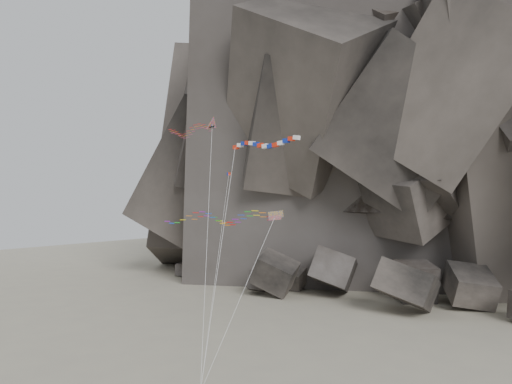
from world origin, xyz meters
The scene contains 7 objects.
ground centered at (0.00, 0.00, 0.00)m, with size 260.00×260.00×0.00m, color gray.
headland centered at (0.00, 70.00, 42.00)m, with size 110.00×70.00×84.00m, color #524943, non-canonical shape.
boulder_field centered at (6.69, 35.05, 2.24)m, with size 82.31×17.60×8.84m.
delta_kite centered at (-7.12, 3.22, 23.99)m, with size 18.71×15.56×23.74m.
banner_kite centered at (4.42, 1.70, 21.43)m, with size 8.89×14.75×20.60m.
parafoil_kite centered at (-1.42, 1.05, 14.02)m, with size 16.24×13.68×13.35m.
pennant_kite centered at (1.19, -0.70, 14.37)m, with size 8.83×14.97×17.43m.
Camera 1 is at (31.76, -40.59, 15.60)m, focal length 35.00 mm.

